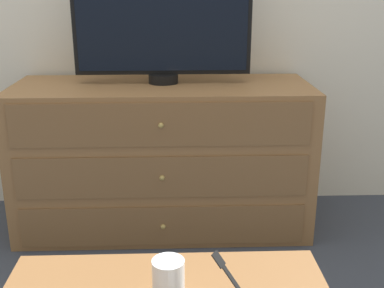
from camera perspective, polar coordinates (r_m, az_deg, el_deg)
ground_plane at (r=2.84m, az=-6.06°, el=-6.45°), size 12.00×12.00×0.00m
dresser at (r=2.41m, az=-3.42°, el=-1.54°), size 1.43×0.56×0.73m
tv at (r=2.32m, az=-3.54°, el=14.61°), size 0.84×0.14×0.58m
drink_cup at (r=1.19m, az=-2.80°, el=-16.38°), size 0.08×0.08×0.12m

